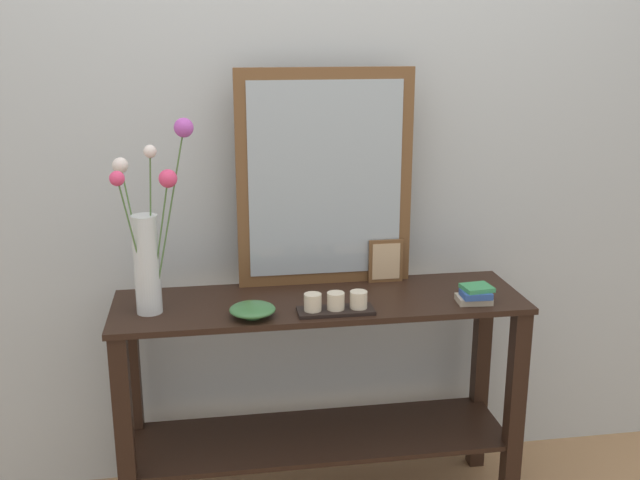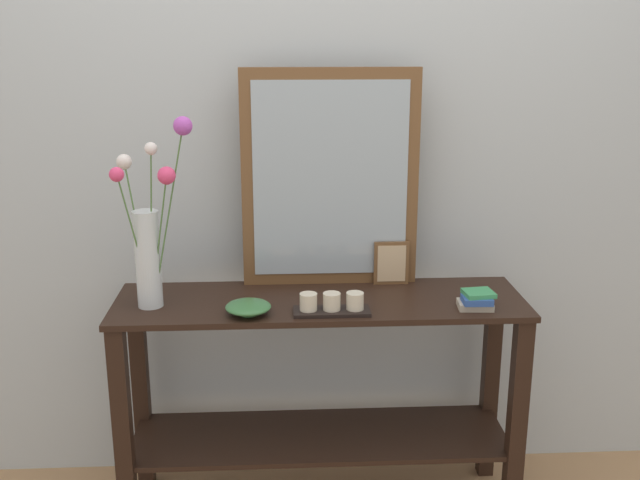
{
  "view_description": "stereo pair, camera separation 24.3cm",
  "coord_description": "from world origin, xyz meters",
  "px_view_note": "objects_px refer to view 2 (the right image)",
  "views": [
    {
      "loc": [
        -0.37,
        -2.32,
        1.66
      ],
      "look_at": [
        0.0,
        0.0,
        0.99
      ],
      "focal_mm": 41.88,
      "sensor_mm": 36.0,
      "label": 1
    },
    {
      "loc": [
        -0.13,
        -2.34,
        1.66
      ],
      "look_at": [
        0.0,
        0.0,
        0.99
      ],
      "focal_mm": 41.88,
      "sensor_mm": 36.0,
      "label": 2
    }
  ],
  "objects_px": {
    "decorative_bowl": "(248,307)",
    "mirror_leaning": "(330,179)",
    "candle_tray": "(332,305)",
    "console_table": "(320,378)",
    "book_stack": "(477,300)",
    "tall_vase_left": "(150,236)",
    "picture_frame_small": "(391,263)"
  },
  "relations": [
    {
      "from": "mirror_leaning",
      "to": "candle_tray",
      "type": "relative_size",
      "value": 3.07
    },
    {
      "from": "mirror_leaning",
      "to": "tall_vase_left",
      "type": "xyz_separation_m",
      "value": [
        -0.59,
        -0.21,
        -0.14
      ]
    },
    {
      "from": "mirror_leaning",
      "to": "book_stack",
      "type": "distance_m",
      "value": 0.64
    },
    {
      "from": "console_table",
      "to": "decorative_bowl",
      "type": "bearing_deg",
      "value": -151.98
    },
    {
      "from": "book_stack",
      "to": "tall_vase_left",
      "type": "bearing_deg",
      "value": 175.85
    },
    {
      "from": "candle_tray",
      "to": "decorative_bowl",
      "type": "relative_size",
      "value": 1.68
    },
    {
      "from": "candle_tray",
      "to": "decorative_bowl",
      "type": "height_order",
      "value": "candle_tray"
    },
    {
      "from": "tall_vase_left",
      "to": "candle_tray",
      "type": "relative_size",
      "value": 2.53
    },
    {
      "from": "mirror_leaning",
      "to": "picture_frame_small",
      "type": "bearing_deg",
      "value": -6.88
    },
    {
      "from": "console_table",
      "to": "decorative_bowl",
      "type": "xyz_separation_m",
      "value": [
        -0.23,
        -0.12,
        0.31
      ]
    },
    {
      "from": "picture_frame_small",
      "to": "decorative_bowl",
      "type": "bearing_deg",
      "value": -151.55
    },
    {
      "from": "tall_vase_left",
      "to": "candle_tray",
      "type": "distance_m",
      "value": 0.62
    },
    {
      "from": "mirror_leaning",
      "to": "picture_frame_small",
      "type": "xyz_separation_m",
      "value": [
        0.22,
        -0.03,
        -0.3
      ]
    },
    {
      "from": "mirror_leaning",
      "to": "picture_frame_small",
      "type": "relative_size",
      "value": 4.84
    },
    {
      "from": "candle_tray",
      "to": "book_stack",
      "type": "relative_size",
      "value": 2.06
    },
    {
      "from": "mirror_leaning",
      "to": "candle_tray",
      "type": "height_order",
      "value": "mirror_leaning"
    },
    {
      "from": "tall_vase_left",
      "to": "candle_tray",
      "type": "bearing_deg",
      "value": -8.93
    },
    {
      "from": "picture_frame_small",
      "to": "decorative_bowl",
      "type": "height_order",
      "value": "picture_frame_small"
    },
    {
      "from": "mirror_leaning",
      "to": "book_stack",
      "type": "bearing_deg",
      "value": -31.77
    },
    {
      "from": "console_table",
      "to": "book_stack",
      "type": "distance_m",
      "value": 0.6
    },
    {
      "from": "decorative_bowl",
      "to": "mirror_leaning",
      "type": "bearing_deg",
      "value": 46.51
    },
    {
      "from": "mirror_leaning",
      "to": "book_stack",
      "type": "relative_size",
      "value": 6.34
    },
    {
      "from": "console_table",
      "to": "tall_vase_left",
      "type": "bearing_deg",
      "value": -176.03
    },
    {
      "from": "tall_vase_left",
      "to": "picture_frame_small",
      "type": "height_order",
      "value": "tall_vase_left"
    },
    {
      "from": "candle_tray",
      "to": "decorative_bowl",
      "type": "distance_m",
      "value": 0.26
    },
    {
      "from": "console_table",
      "to": "mirror_leaning",
      "type": "distance_m",
      "value": 0.69
    },
    {
      "from": "mirror_leaning",
      "to": "console_table",
      "type": "bearing_deg",
      "value": -104.68
    },
    {
      "from": "tall_vase_left",
      "to": "picture_frame_small",
      "type": "relative_size",
      "value": 3.98
    },
    {
      "from": "console_table",
      "to": "tall_vase_left",
      "type": "distance_m",
      "value": 0.76
    },
    {
      "from": "console_table",
      "to": "tall_vase_left",
      "type": "relative_size",
      "value": 2.22
    },
    {
      "from": "tall_vase_left",
      "to": "book_stack",
      "type": "xyz_separation_m",
      "value": [
        1.04,
        -0.08,
        -0.21
      ]
    },
    {
      "from": "console_table",
      "to": "candle_tray",
      "type": "bearing_deg",
      "value": -76.65
    }
  ]
}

